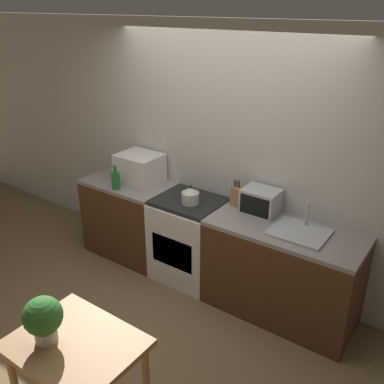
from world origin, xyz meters
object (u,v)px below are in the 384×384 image
object	(u,v)px
kettle	(190,196)
dining_table	(77,356)
stove_range	(190,239)
toaster_oven	(261,201)
microwave	(140,168)
bottle	(116,180)

from	to	relation	value
kettle	dining_table	xyz separation A→B (m)	(0.42, -1.84, -0.34)
stove_range	toaster_oven	xyz separation A→B (m)	(0.71, 0.16, 0.57)
stove_range	microwave	world-z (taller)	microwave
microwave	bottle	bearing A→B (deg)	-100.86
toaster_oven	stove_range	bearing A→B (deg)	-167.68
kettle	microwave	distance (m)	0.81
kettle	microwave	xyz separation A→B (m)	(-0.79, 0.15, 0.07)
toaster_oven	dining_table	distance (m)	2.10
bottle	dining_table	size ratio (longest dim) A/B	0.32
microwave	dining_table	bearing A→B (deg)	-58.69
stove_range	dining_table	bearing A→B (deg)	-76.13
stove_range	toaster_oven	distance (m)	0.92
toaster_oven	dining_table	xyz separation A→B (m)	(-0.24, -2.05, -0.38)
toaster_oven	dining_table	bearing A→B (deg)	-96.73
dining_table	stove_range	bearing A→B (deg)	103.87
bottle	dining_table	world-z (taller)	bottle
stove_range	microwave	distance (m)	0.96
kettle	dining_table	bearing A→B (deg)	-77.22
kettle	dining_table	world-z (taller)	kettle
stove_range	kettle	world-z (taller)	kettle
stove_range	dining_table	xyz separation A→B (m)	(0.47, -1.90, 0.19)
kettle	bottle	distance (m)	0.87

